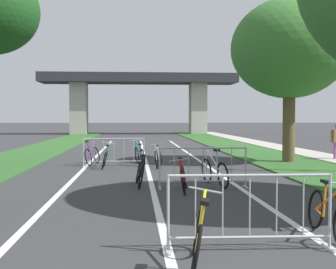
% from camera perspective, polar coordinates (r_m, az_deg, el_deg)
% --- Properties ---
extents(grass_verge_left, '(3.08, 56.47, 0.05)m').
position_cam_1_polar(grass_verge_left, '(25.75, -15.87, -1.88)').
color(grass_verge_left, '#2D5B26').
rests_on(grass_verge_left, ground).
extents(grass_verge_right, '(3.08, 56.47, 0.05)m').
position_cam_1_polar(grass_verge_right, '(25.95, 9.33, -1.80)').
color(grass_verge_right, '#2D5B26').
rests_on(grass_verge_right, ground).
extents(sidewalk_path_right, '(1.73, 56.47, 0.08)m').
position_cam_1_polar(sidewalk_path_right, '(26.61, 14.38, -1.70)').
color(sidewalk_path_right, '#ADA89E').
rests_on(sidewalk_path_right, ground).
extents(lane_stripe_center, '(0.14, 32.67, 0.01)m').
position_cam_1_polar(lane_stripe_center, '(18.49, -2.85, -3.44)').
color(lane_stripe_center, silver).
rests_on(lane_stripe_center, ground).
extents(lane_stripe_right_lane, '(0.14, 32.67, 0.01)m').
position_cam_1_polar(lane_stripe_right_lane, '(18.68, 4.09, -3.38)').
color(lane_stripe_right_lane, silver).
rests_on(lane_stripe_right_lane, ground).
extents(lane_stripe_left_lane, '(0.14, 32.67, 0.01)m').
position_cam_1_polar(lane_stripe_left_lane, '(18.57, -9.82, -3.44)').
color(lane_stripe_left_lane, silver).
rests_on(lane_stripe_left_lane, ground).
extents(overpass_bridge, '(21.11, 4.27, 6.52)m').
position_cam_1_polar(overpass_bridge, '(48.83, -3.73, 5.83)').
color(overpass_bridge, '#2D2D30').
rests_on(overpass_bridge, ground).
extents(tree_right_maple_mid, '(4.66, 4.66, 6.54)m').
position_cam_1_polar(tree_right_maple_mid, '(18.70, 15.25, 10.48)').
color(tree_right_maple_mid, brown).
rests_on(tree_right_maple_mid, ground).
extents(crowd_barrier_nearest, '(2.30, 0.50, 1.05)m').
position_cam_1_polar(crowd_barrier_nearest, '(6.27, 10.38, -9.78)').
color(crowd_barrier_nearest, '#ADADB2').
rests_on(crowd_barrier_nearest, ground).
extents(crowd_barrier_second, '(2.29, 0.45, 1.05)m').
position_cam_1_polar(crowd_barrier_second, '(11.52, 4.49, -4.28)').
color(crowd_barrier_second, '#ADADB2').
rests_on(crowd_barrier_second, ground).
extents(crowd_barrier_third, '(2.30, 0.52, 1.05)m').
position_cam_1_polar(crowd_barrier_third, '(16.76, -6.93, -2.26)').
color(crowd_barrier_third, '#ADADB2').
rests_on(crowd_barrier_third, ground).
extents(bicycle_red_0, '(0.58, 1.57, 0.88)m').
position_cam_1_polar(bicycle_red_0, '(10.95, 1.95, -5.52)').
color(bicycle_red_0, black).
rests_on(bicycle_red_0, ground).
extents(bicycle_purple_1, '(0.54, 1.61, 0.95)m').
position_cam_1_polar(bicycle_purple_1, '(17.43, -9.65, -2.59)').
color(bicycle_purple_1, black).
rests_on(bicycle_purple_1, ground).
extents(bicycle_silver_2, '(0.56, 1.72, 0.89)m').
position_cam_1_polar(bicycle_silver_2, '(16.27, -1.26, -2.95)').
color(bicycle_silver_2, black).
rests_on(bicycle_silver_2, ground).
extents(bicycle_orange_3, '(0.51, 1.70, 0.92)m').
position_cam_1_polar(bicycle_orange_3, '(7.29, 19.81, -9.46)').
color(bicycle_orange_3, black).
rests_on(bicycle_orange_3, ground).
extents(bicycle_white_4, '(0.68, 1.75, 1.02)m').
position_cam_1_polar(bicycle_white_4, '(11.99, 5.92, -4.68)').
color(bicycle_white_4, black).
rests_on(bicycle_white_4, ground).
extents(bicycle_teal_5, '(0.61, 1.70, 0.97)m').
position_cam_1_polar(bicycle_teal_5, '(17.11, -3.65, -2.67)').
color(bicycle_teal_5, black).
rests_on(bicycle_teal_5, ground).
extents(bicycle_black_6, '(0.52, 1.60, 0.93)m').
position_cam_1_polar(bicycle_black_6, '(11.81, -3.57, -4.92)').
color(bicycle_black_6, black).
rests_on(bicycle_black_6, ground).
extents(bicycle_green_7, '(0.54, 1.62, 0.93)m').
position_cam_1_polar(bicycle_green_7, '(16.24, -8.02, -3.00)').
color(bicycle_green_7, black).
rests_on(bicycle_green_7, ground).
extents(bicycle_yellow_8, '(0.58, 1.60, 0.92)m').
position_cam_1_polar(bicycle_yellow_8, '(5.59, 3.80, -12.95)').
color(bicycle_yellow_8, black).
rests_on(bicycle_yellow_8, ground).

